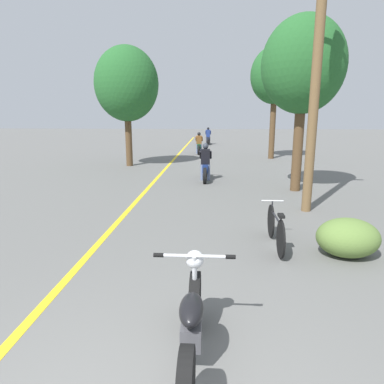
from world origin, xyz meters
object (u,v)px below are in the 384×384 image
at_px(motorcycle_foreground, 192,325).
at_px(roadside_tree_right_near, 303,66).
at_px(utility_pole, 317,65).
at_px(motorcycle_rider_mid, 199,145).
at_px(roadside_tree_left, 127,84).
at_px(motorcycle_rider_lead, 205,166).
at_px(motorcycle_rider_far, 208,138).
at_px(roadside_tree_right_far, 275,76).
at_px(bicycle_parked, 276,228).

bearing_deg(motorcycle_foreground, roadside_tree_right_near, 70.65).
relative_size(utility_pole, motorcycle_foreground, 3.51).
bearing_deg(roadside_tree_right_near, motorcycle_rider_mid, 108.59).
bearing_deg(motorcycle_rider_mid, roadside_tree_left, -119.37).
bearing_deg(motorcycle_rider_lead, roadside_tree_left, 137.01).
relative_size(motorcycle_foreground, motorcycle_rider_far, 0.94).
distance_m(roadside_tree_left, motorcycle_rider_far, 13.75).
height_order(roadside_tree_right_far, bicycle_parked, roadside_tree_right_far).
bearing_deg(motorcycle_foreground, motorcycle_rider_mid, 92.22).
xyz_separation_m(roadside_tree_left, bicycle_parked, (5.37, -10.38, -3.52)).
xyz_separation_m(motorcycle_rider_mid, motorcycle_rider_far, (0.47, 7.10, 0.02)).
xyz_separation_m(utility_pole, roadside_tree_left, (-6.63, 7.79, 0.22)).
height_order(motorcycle_foreground, motorcycle_rider_mid, motorcycle_rider_mid).
height_order(roadside_tree_right_near, roadside_tree_right_far, roadside_tree_right_far).
distance_m(utility_pole, motorcycle_rider_mid, 14.28).
bearing_deg(bicycle_parked, motorcycle_rider_lead, 102.55).
distance_m(roadside_tree_right_near, motorcycle_foreground, 9.56).
height_order(motorcycle_rider_mid, motorcycle_rider_far, motorcycle_rider_far).
bearing_deg(motorcycle_rider_far, motorcycle_foreground, -89.40).
xyz_separation_m(roadside_tree_right_near, roadside_tree_left, (-6.91, 5.28, -0.07)).
height_order(roadside_tree_right_near, bicycle_parked, roadside_tree_right_near).
bearing_deg(motorcycle_rider_lead, motorcycle_foreground, -89.38).
xyz_separation_m(utility_pole, bicycle_parked, (-1.26, -2.59, -3.30)).
bearing_deg(utility_pole, roadside_tree_right_far, 85.52).
relative_size(motorcycle_rider_lead, motorcycle_rider_far, 0.92).
xyz_separation_m(utility_pole, motorcycle_foreground, (-2.66, -5.87, -3.23)).
relative_size(roadside_tree_left, motorcycle_rider_lead, 2.85).
distance_m(roadside_tree_right_far, motorcycle_rider_mid, 6.34).
bearing_deg(roadside_tree_right_far, roadside_tree_right_near, -93.90).
relative_size(motorcycle_foreground, motorcycle_rider_lead, 1.02).
distance_m(roadside_tree_left, motorcycle_rider_lead, 6.24).
height_order(roadside_tree_right_far, motorcycle_foreground, roadside_tree_right_far).
distance_m(roadside_tree_right_far, motorcycle_rider_far, 10.95).
height_order(motorcycle_foreground, bicycle_parked, motorcycle_foreground).
bearing_deg(motorcycle_rider_lead, bicycle_parked, -77.45).
distance_m(roadside_tree_right_near, motorcycle_rider_mid, 12.09).
xyz_separation_m(roadside_tree_left, motorcycle_rider_lead, (3.86, -3.59, -3.35)).
xyz_separation_m(utility_pole, roadside_tree_right_far, (0.87, 11.17, 0.90)).
relative_size(roadside_tree_right_near, bicycle_parked, 3.14).
distance_m(motorcycle_rider_lead, motorcycle_rider_mid, 9.33).
bearing_deg(motorcycle_foreground, motorcycle_rider_lead, 90.62).
height_order(motorcycle_rider_mid, bicycle_parked, motorcycle_rider_mid).
bearing_deg(roadside_tree_right_far, motorcycle_foreground, -101.72).
distance_m(roadside_tree_left, bicycle_parked, 12.20).
bearing_deg(roadside_tree_right_far, roadside_tree_left, -155.77).
bearing_deg(roadside_tree_right_far, utility_pole, -94.48).
height_order(motorcycle_foreground, motorcycle_rider_lead, motorcycle_rider_lead).
relative_size(utility_pole, roadside_tree_left, 1.26).
relative_size(roadside_tree_right_far, roadside_tree_left, 1.09).
xyz_separation_m(roadside_tree_right_far, roadside_tree_left, (-7.50, -3.38, -0.68)).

